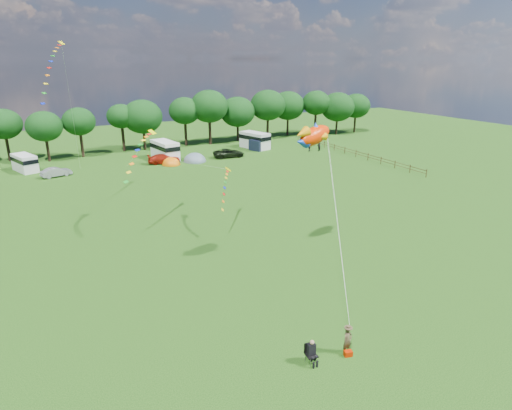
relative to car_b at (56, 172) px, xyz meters
name	(u,v)px	position (x,y,z in m)	size (l,w,h in m)	color
ground_plane	(307,289)	(13.97, -42.27, -0.66)	(180.00, 180.00, 0.00)	black
tree_line	(163,114)	(19.27, 12.72, 5.68)	(102.98, 10.98, 10.27)	black
fence	(350,151)	(45.97, -7.77, 0.04)	(0.12, 33.12, 1.20)	#472D19
car_b	(56,172)	(0.00, 0.00, 0.00)	(1.41, 3.77, 1.33)	gray
car_c	(164,159)	(15.75, 1.06, 0.06)	(2.04, 4.86, 1.46)	#9F1C0C
car_d	(229,153)	(26.70, 0.35, 0.05)	(2.39, 5.27, 1.44)	black
campervan_b	(25,162)	(-3.84, 5.48, 0.66)	(3.69, 5.45, 2.46)	silver
campervan_c	(165,150)	(16.80, 3.89, 0.94)	(3.51, 6.42, 2.98)	white
campervan_d	(255,140)	(34.12, 5.18, 0.92)	(4.13, 6.48, 2.95)	silver
tent_orange	(171,165)	(16.47, -0.38, -0.64)	(2.87, 3.14, 2.24)	orange
tent_greyblue	(195,161)	(20.55, 0.06, -0.64)	(3.68, 4.03, 2.74)	slate
awning_navy	(259,145)	(34.13, 3.52, 0.28)	(3.02, 2.46, 1.89)	black
kite_flyer	(347,340)	(12.04, -49.19, 0.15)	(0.59, 0.39, 1.63)	#4C3E28
camp_chair	(311,349)	(9.74, -48.96, 0.22)	(0.66, 0.66, 1.48)	#99999E
kite_bag	(348,353)	(11.93, -49.45, -0.50)	(0.45, 0.30, 0.32)	#A81B00
fish_kite	(312,136)	(17.11, -37.65, 9.49)	(4.03, 2.19, 2.10)	#E82F00
streamer_kite_a	(53,62)	(0.79, -16.50, 14.80)	(3.29, 5.57, 5.75)	#FFF207
streamer_kite_b	(141,148)	(6.80, -24.87, 7.27)	(4.38, 4.78, 3.84)	#F1FF00
streamer_kite_c	(226,182)	(13.84, -28.20, 3.85)	(3.13, 5.06, 2.84)	#CBD300
walker_a	(318,146)	(43.17, -2.26, 0.30)	(0.94, 0.58, 1.93)	black
walker_b	(309,146)	(41.51, -1.77, 0.31)	(1.26, 0.59, 1.95)	black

